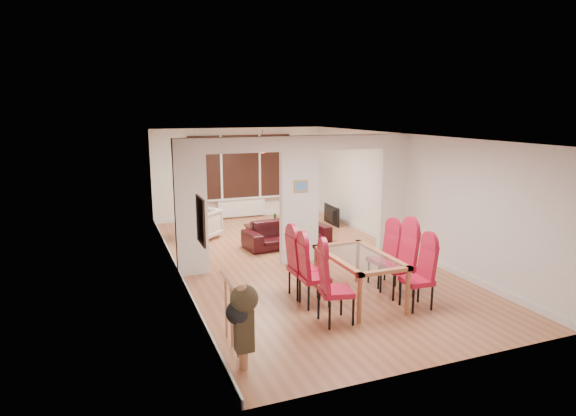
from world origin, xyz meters
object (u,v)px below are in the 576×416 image
dining_chair_la (336,285)px  bowl (258,223)px  dining_chair_rb (398,262)px  dining_chair_ra (417,276)px  person (188,209)px  bottle (275,219)px  sofa (287,233)px  television (328,215)px  dining_chair_rc (383,256)px  armchair (200,224)px  dining_table (359,278)px  dining_chair_lb (315,273)px  dining_chair_lc (304,265)px  coffee_table (268,229)px

dining_chair_la → bowl: bearing=96.4°
dining_chair_rb → bowl: 4.92m
dining_chair_rb → dining_chair_ra: bearing=-91.3°
person → bottle: person is taller
sofa → bottle: sofa is taller
person → dining_chair_la: bearing=28.6°
sofa → person: person is taller
television → bottle: size_ratio=3.25×
dining_chair_rc → armchair: size_ratio=1.31×
dining_chair_rc → television: (1.12, 4.53, -0.27)m
dining_table → dining_chair_rc: (0.76, 0.49, 0.14)m
dining_chair_lb → dining_chair_la: bearing=-84.6°
bottle → dining_chair_lc: bearing=-103.0°
dining_chair_lc → person: bearing=103.8°
dining_table → coffee_table: size_ratio=1.53×
dining_table → armchair: dining_table is taller
dining_chair_rc → person: bearing=117.1°
dining_table → dining_chair_rc: size_ratio=1.56×
sofa → dining_chair_rc: bearing=-83.6°
television → dining_chair_lc: bearing=151.0°
dining_chair_ra → sofa: (-0.62, 4.11, -0.25)m
television → bowl: bearing=98.1°
dining_chair_rc → dining_table: bearing=-152.4°
coffee_table → television: bearing=11.0°
dining_chair_ra → bowl: bearing=102.9°
dining_table → armchair: bearing=109.5°
dining_chair_lb → dining_table: bearing=-2.7°
dining_chair_la → armchair: 5.50m
dining_table → dining_chair_ra: 0.94m
dining_chair_lb → dining_chair_ra: 1.62m
dining_table → dining_chair_la: (-0.73, -0.63, 0.19)m
dining_chair_la → dining_chair_lb: bearing=104.1°
dining_chair_rb → dining_table: bearing=177.0°
dining_chair_lb → sofa: 3.54m
television → coffee_table: 1.93m
dining_chair_rc → bottle: bearing=92.7°
dining_table → coffee_table: (-0.01, 4.66, -0.27)m
dining_table → dining_chair_la: bearing=-139.3°
sofa → armchair: bearing=138.0°
person → coffee_table: size_ratio=1.41×
dining_chair_la → dining_table: bearing=52.3°
dining_chair_rb → person: 5.55m
dining_chair_lc → sofa: bearing=72.4°
dining_chair_lc → bowl: 4.32m
bottle → bowl: 0.46m
dining_chair_rc → dining_chair_ra: bearing=-98.2°
person → dining_chair_rb: bearing=44.8°
armchair → television: (3.58, 0.24, -0.11)m
dining_chair_lb → armchair: (-0.94, 4.71, -0.18)m
dining_table → bottle: 4.63m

